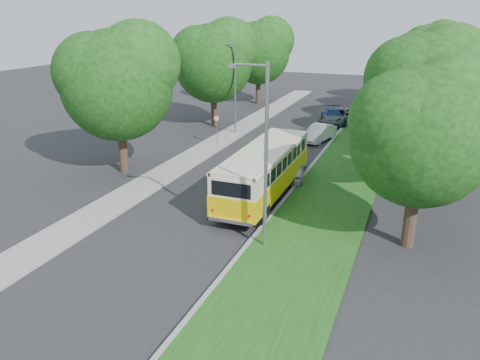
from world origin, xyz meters
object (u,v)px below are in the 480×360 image
at_px(lamppost_far, 234,85).
at_px(car_silver, 291,165).
at_px(lamppost_near, 264,152).
at_px(car_white, 319,133).
at_px(car_grey, 340,116).
at_px(vintage_bus, 264,173).
at_px(car_blue, 333,116).

xyz_separation_m(lamppost_far, car_silver, (7.54, -8.98, -3.36)).
relative_size(lamppost_near, car_white, 2.01).
height_order(car_white, car_grey, car_grey).
bearing_deg(vintage_bus, car_grey, 88.18).
xyz_separation_m(vintage_bus, car_silver, (0.45, 3.95, -0.69)).
bearing_deg(vintage_bus, car_blue, 89.93).
bearing_deg(car_silver, car_blue, 81.82).
xyz_separation_m(lamppost_far, car_white, (7.24, 0.28, -3.46)).
relative_size(lamppost_near, lamppost_far, 1.07).
distance_m(car_silver, car_grey, 16.01).
xyz_separation_m(lamppost_near, lamppost_far, (-8.91, 18.50, -0.25)).
distance_m(lamppost_far, car_grey, 10.97).
distance_m(lamppost_far, vintage_bus, 14.98).
bearing_deg(vintage_bus, lamppost_far, 118.67).
distance_m(lamppost_near, vintage_bus, 6.55).
distance_m(vintage_bus, car_silver, 4.04).
relative_size(vintage_bus, car_grey, 1.91).
height_order(lamppost_far, vintage_bus, lamppost_far).
height_order(lamppost_far, car_white, lamppost_far).
xyz_separation_m(car_white, car_grey, (0.46, 6.75, 0.05)).
xyz_separation_m(vintage_bus, car_blue, (0.00, 19.77, -0.76)).
bearing_deg(lamppost_far, car_grey, 42.41).
bearing_deg(lamppost_far, car_white, 2.25).
bearing_deg(lamppost_near, lamppost_far, 115.71).
bearing_deg(car_grey, vintage_bus, -75.62).
relative_size(vintage_bus, car_silver, 2.19).
height_order(lamppost_far, car_blue, lamppost_far).
xyz_separation_m(lamppost_near, car_grey, (-1.21, 25.53, -3.66)).
height_order(lamppost_near, vintage_bus, lamppost_near).
relative_size(car_blue, car_grey, 0.93).
relative_size(lamppost_far, vintage_bus, 0.77).
relative_size(lamppost_far, car_silver, 1.69).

